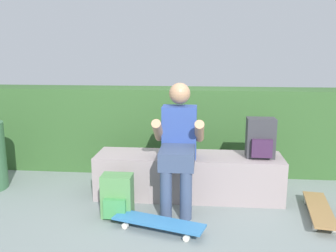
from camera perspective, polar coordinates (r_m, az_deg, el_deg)
ground_plane at (r=3.64m, az=2.92°, el=-12.83°), size 24.00×24.00×0.00m
bench_main at (r=3.86m, az=3.17°, el=-7.75°), size 1.91×0.48×0.45m
person_skater at (r=3.53m, az=1.64°, el=-2.40°), size 0.49×0.62×1.20m
skateboard_near_person at (r=3.21m, az=-1.52°, el=-14.82°), size 0.82×0.42×0.09m
skateboard_beside_bench at (r=3.72m, az=22.53°, el=-11.95°), size 0.31×0.82×0.09m
backpack_on_bench at (r=3.77m, az=14.24°, el=-1.91°), size 0.28×0.23×0.40m
backpack_on_ground at (r=3.45m, az=-7.93°, el=-10.85°), size 0.28×0.23×0.40m
hedge_row at (r=4.63m, az=3.36°, el=-0.56°), size 5.99×0.52×1.05m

